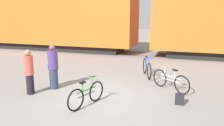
{
  "coord_description": "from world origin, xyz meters",
  "views": [
    {
      "loc": [
        2.88,
        -6.59,
        2.78
      ],
      "look_at": [
        0.42,
        0.75,
        1.1
      ],
      "focal_mm": 35.0,
      "sensor_mm": 36.0,
      "label": 1
    }
  ],
  "objects_px": {
    "bicycle_blue": "(147,68)",
    "bicycle_green": "(87,95)",
    "freight_train": "(144,15)",
    "person_in_purple": "(53,67)",
    "bicycle_silver": "(170,81)",
    "person_in_red": "(29,72)",
    "backpack": "(180,99)"
  },
  "relations": [
    {
      "from": "person_in_red",
      "to": "backpack",
      "type": "xyz_separation_m",
      "value": [
        5.15,
        0.72,
        -0.65
      ]
    },
    {
      "from": "freight_train",
      "to": "bicycle_silver",
      "type": "height_order",
      "value": "freight_train"
    },
    {
      "from": "bicycle_silver",
      "to": "person_in_purple",
      "type": "bearing_deg",
      "value": -163.76
    },
    {
      "from": "bicycle_silver",
      "to": "backpack",
      "type": "xyz_separation_m",
      "value": [
        0.39,
        -1.32,
        -0.2
      ]
    },
    {
      "from": "freight_train",
      "to": "bicycle_silver",
      "type": "bearing_deg",
      "value": -72.08
    },
    {
      "from": "bicycle_green",
      "to": "backpack",
      "type": "relative_size",
      "value": 4.65
    },
    {
      "from": "person_in_purple",
      "to": "bicycle_silver",
      "type": "bearing_deg",
      "value": 0.97
    },
    {
      "from": "freight_train",
      "to": "backpack",
      "type": "relative_size",
      "value": 168.36
    },
    {
      "from": "bicycle_blue",
      "to": "person_in_red",
      "type": "bearing_deg",
      "value": -134.31
    },
    {
      "from": "bicycle_green",
      "to": "person_in_purple",
      "type": "bearing_deg",
      "value": 149.64
    },
    {
      "from": "bicycle_silver",
      "to": "bicycle_green",
      "type": "height_order",
      "value": "bicycle_silver"
    },
    {
      "from": "person_in_red",
      "to": "person_in_purple",
      "type": "bearing_deg",
      "value": 30.29
    },
    {
      "from": "bicycle_silver",
      "to": "bicycle_blue",
      "type": "height_order",
      "value": "bicycle_blue"
    },
    {
      "from": "bicycle_silver",
      "to": "bicycle_blue",
      "type": "bearing_deg",
      "value": 125.66
    },
    {
      "from": "bicycle_blue",
      "to": "backpack",
      "type": "bearing_deg",
      "value": -62.18
    },
    {
      "from": "bicycle_blue",
      "to": "person_in_purple",
      "type": "relative_size",
      "value": 0.98
    },
    {
      "from": "freight_train",
      "to": "bicycle_green",
      "type": "bearing_deg",
      "value": -89.56
    },
    {
      "from": "bicycle_silver",
      "to": "person_in_red",
      "type": "distance_m",
      "value": 5.2
    },
    {
      "from": "bicycle_green",
      "to": "person_in_purple",
      "type": "distance_m",
      "value": 2.27
    },
    {
      "from": "bicycle_blue",
      "to": "person_in_purple",
      "type": "xyz_separation_m",
      "value": [
        -3.12,
        -2.89,
        0.46
      ]
    },
    {
      "from": "freight_train",
      "to": "person_in_purple",
      "type": "relative_size",
      "value": 33.11
    },
    {
      "from": "person_in_purple",
      "to": "person_in_red",
      "type": "distance_m",
      "value": 0.92
    },
    {
      "from": "bicycle_silver",
      "to": "bicycle_blue",
      "type": "xyz_separation_m",
      "value": [
        -1.17,
        1.64,
        0.03
      ]
    },
    {
      "from": "bicycle_silver",
      "to": "backpack",
      "type": "relative_size",
      "value": 4.25
    },
    {
      "from": "bicycle_silver",
      "to": "person_in_purple",
      "type": "distance_m",
      "value": 4.5
    },
    {
      "from": "freight_train",
      "to": "bicycle_blue",
      "type": "bearing_deg",
      "value": -77.86
    },
    {
      "from": "backpack",
      "to": "person_in_purple",
      "type": "bearing_deg",
      "value": 179.13
    },
    {
      "from": "freight_train",
      "to": "person_in_red",
      "type": "height_order",
      "value": "freight_train"
    },
    {
      "from": "bicycle_silver",
      "to": "person_in_red",
      "type": "relative_size",
      "value": 0.89
    },
    {
      "from": "bicycle_blue",
      "to": "bicycle_green",
      "type": "height_order",
      "value": "bicycle_blue"
    },
    {
      "from": "bicycle_green",
      "to": "person_in_purple",
      "type": "xyz_separation_m",
      "value": [
        -1.92,
        1.12,
        0.49
      ]
    },
    {
      "from": "bicycle_blue",
      "to": "freight_train",
      "type": "bearing_deg",
      "value": 102.14
    }
  ]
}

